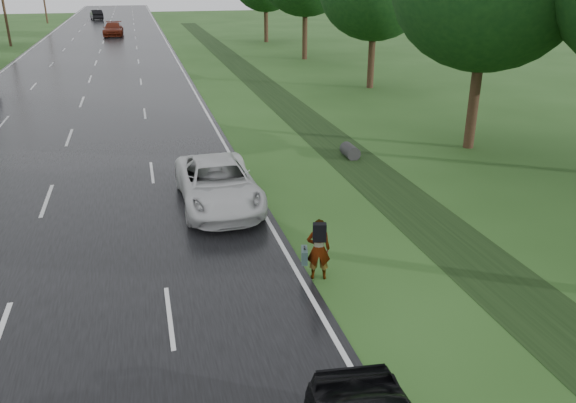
# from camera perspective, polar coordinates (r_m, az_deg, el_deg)

# --- Properties ---
(road) EXTENTS (14.00, 180.00, 0.04)m
(road) POSITION_cam_1_polar(r_m,az_deg,el_deg) (56.33, -18.69, 13.87)
(road) COLOR black
(road) RESTS_ON ground
(edge_stripe_east) EXTENTS (0.12, 180.00, 0.01)m
(edge_stripe_east) POSITION_cam_1_polar(r_m,az_deg,el_deg) (56.34, -11.64, 14.58)
(edge_stripe_east) COLOR silver
(edge_stripe_east) RESTS_ON road
(edge_stripe_west) EXTENTS (0.12, 180.00, 0.01)m
(edge_stripe_west) POSITION_cam_1_polar(r_m,az_deg,el_deg) (57.13, -25.60, 13.03)
(edge_stripe_west) COLOR silver
(edge_stripe_west) RESTS_ON road
(center_line) EXTENTS (0.12, 180.00, 0.01)m
(center_line) POSITION_cam_1_polar(r_m,az_deg,el_deg) (56.33, -18.70, 13.90)
(center_line) COLOR silver
(center_line) RESTS_ON road
(drainage_ditch) EXTENTS (2.20, 120.00, 0.56)m
(drainage_ditch) POSITION_cam_1_polar(r_m,az_deg,el_deg) (31.40, 0.60, 9.25)
(drainage_ditch) COLOR black
(drainage_ditch) RESTS_ON ground
(pedestrian) EXTENTS (0.77, 0.76, 1.60)m
(pedestrian) POSITION_cam_1_polar(r_m,az_deg,el_deg) (13.75, 3.04, -4.78)
(pedestrian) COLOR #A5998C
(pedestrian) RESTS_ON ground
(white_pickup) EXTENTS (2.46, 5.23, 1.45)m
(white_pickup) POSITION_cam_1_polar(r_m,az_deg,el_deg) (18.23, -7.13, 1.82)
(white_pickup) COLOR silver
(white_pickup) RESTS_ON road
(far_car_red) EXTENTS (2.42, 5.54, 1.59)m
(far_car_red) POSITION_cam_1_polar(r_m,az_deg,el_deg) (73.65, -17.34, 16.37)
(far_car_red) COLOR maroon
(far_car_red) RESTS_ON road
(far_car_dark) EXTENTS (2.42, 4.94, 1.56)m
(far_car_dark) POSITION_cam_1_polar(r_m,az_deg,el_deg) (101.31, -18.89, 17.52)
(far_car_dark) COLOR black
(far_car_dark) RESTS_ON road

